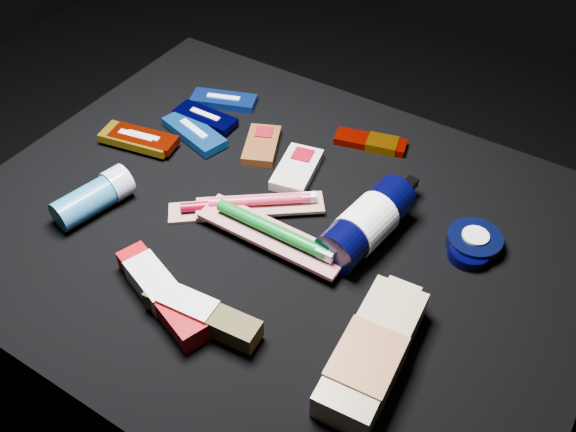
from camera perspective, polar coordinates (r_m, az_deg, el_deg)
The scene contains 20 objects.
ground at distance 1.33m, azimuth -0.79°, elevation -12.94°, with size 3.00×3.00×0.00m, color black.
cloth_table at distance 1.17m, azimuth -0.89°, elevation -7.69°, with size 0.98×0.78×0.40m, color black.
luna_bar_0 at distance 1.28m, azimuth -5.73°, elevation 10.21°, with size 0.13×0.09×0.02m.
luna_bar_1 at distance 1.20m, azimuth -8.33°, elevation 7.38°, with size 0.14×0.09×0.02m.
luna_bar_2 at distance 1.23m, azimuth -7.35°, elevation 8.68°, with size 0.12×0.05×0.02m.
luna_bar_3 at distance 1.19m, azimuth -13.27°, elevation 6.68°, with size 0.14×0.07×0.02m.
luna_bar_4 at distance 1.19m, azimuth -12.72°, elevation 6.71°, with size 0.13×0.07×0.02m.
clif_bar_0 at distance 1.16m, azimuth -2.32°, elevation 6.43°, with size 0.09×0.12×0.02m.
clif_bar_1 at distance 1.11m, azimuth 0.88°, elevation 4.32°, with size 0.08×0.12×0.02m.
power_bar at distance 1.18m, azimuth 7.69°, elevation 6.48°, with size 0.13×0.07×0.02m.
lotion_bottle at distance 0.98m, azimuth 7.05°, elevation -0.60°, with size 0.09×0.23×0.07m.
cream_tin_upper at distance 1.02m, azimuth 16.21°, elevation -2.17°, with size 0.08×0.08×0.03m.
cream_tin_lower at distance 1.00m, azimuth 15.81°, elevation -3.15°, with size 0.06×0.06×0.02m.
bodywash_bottle at distance 0.85m, azimuth 7.41°, elevation -12.13°, with size 0.09×0.23×0.05m.
deodorant_stick at distance 1.07m, azimuth -16.83°, elevation 1.62°, with size 0.08×0.14×0.05m.
toothbrush_pack_0 at distance 1.04m, azimuth -5.12°, elevation 0.81°, with size 0.18×0.16×0.02m.
toothbrush_pack_1 at distance 1.03m, azimuth -2.35°, elevation 1.16°, with size 0.19×0.16×0.02m.
toothbrush_pack_2 at distance 0.97m, azimuth -1.29°, elevation -1.53°, with size 0.25×0.06×0.03m.
toothpaste_carton_red at distance 0.93m, azimuth -11.40°, elevation -6.51°, with size 0.19×0.11×0.04m.
toothpaste_carton_green at distance 0.89m, azimuth -8.04°, elevation -8.46°, with size 0.17×0.05×0.03m.
Camera 1 is at (0.40, -0.59, 1.13)m, focal length 40.00 mm.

